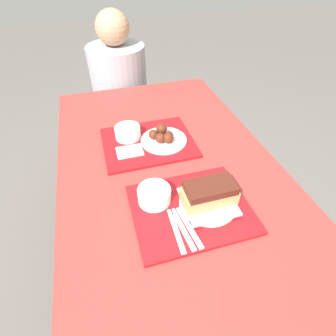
# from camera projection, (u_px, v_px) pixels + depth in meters

# --- Properties ---
(ground_plane) EXTENTS (12.00, 12.00, 0.00)m
(ground_plane) POSITION_uv_depth(u_px,v_px,m) (172.00, 266.00, 1.55)
(ground_plane) COLOR #605B56
(picnic_table) EXTENTS (0.89, 1.66, 0.75)m
(picnic_table) POSITION_uv_depth(u_px,v_px,m) (173.00, 190.00, 1.10)
(picnic_table) COLOR maroon
(picnic_table) RESTS_ON ground_plane
(picnic_bench_far) EXTENTS (0.85, 0.28, 0.46)m
(picnic_bench_far) POSITION_uv_depth(u_px,v_px,m) (133.00, 119.00, 2.03)
(picnic_bench_far) COLOR maroon
(picnic_bench_far) RESTS_ON ground_plane
(tray_near) EXTENTS (0.40, 0.33, 0.01)m
(tray_near) POSITION_uv_depth(u_px,v_px,m) (191.00, 209.00, 0.91)
(tray_near) COLOR #B21419
(tray_near) RESTS_ON picnic_table
(tray_far) EXTENTS (0.40, 0.33, 0.01)m
(tray_far) POSITION_uv_depth(u_px,v_px,m) (148.00, 142.00, 1.19)
(tray_far) COLOR #B21419
(tray_far) RESTS_ON picnic_table
(bowl_coleslaw_near) EXTENTS (0.12, 0.12, 0.05)m
(bowl_coleslaw_near) POSITION_uv_depth(u_px,v_px,m) (154.00, 194.00, 0.91)
(bowl_coleslaw_near) COLOR white
(bowl_coleslaw_near) RESTS_ON tray_near
(brisket_sandwich_plate) EXTENTS (0.20, 0.20, 0.10)m
(brisket_sandwich_plate) POSITION_uv_depth(u_px,v_px,m) (209.00, 196.00, 0.89)
(brisket_sandwich_plate) COLOR white
(brisket_sandwich_plate) RESTS_ON tray_near
(plastic_fork_near) EXTENTS (0.03, 0.17, 0.00)m
(plastic_fork_near) POSITION_uv_depth(u_px,v_px,m) (183.00, 229.00, 0.83)
(plastic_fork_near) COLOR white
(plastic_fork_near) RESTS_ON tray_near
(plastic_knife_near) EXTENTS (0.04, 0.17, 0.00)m
(plastic_knife_near) POSITION_uv_depth(u_px,v_px,m) (189.00, 227.00, 0.84)
(plastic_knife_near) COLOR white
(plastic_knife_near) RESTS_ON tray_near
(plastic_spoon_near) EXTENTS (0.02, 0.17, 0.00)m
(plastic_spoon_near) POSITION_uv_depth(u_px,v_px,m) (176.00, 230.00, 0.83)
(plastic_spoon_near) COLOR white
(plastic_spoon_near) RESTS_ON tray_near
(condiment_packet) EXTENTS (0.04, 0.03, 0.01)m
(condiment_packet) POSITION_uv_depth(u_px,v_px,m) (189.00, 191.00, 0.96)
(condiment_packet) COLOR #A59E93
(condiment_packet) RESTS_ON tray_near
(bowl_coleslaw_far) EXTENTS (0.12, 0.12, 0.05)m
(bowl_coleslaw_far) POSITION_uv_depth(u_px,v_px,m) (128.00, 132.00, 1.19)
(bowl_coleslaw_far) COLOR white
(bowl_coleslaw_far) RESTS_ON tray_far
(wings_plate_far) EXTENTS (0.21, 0.21, 0.06)m
(wings_plate_far) POSITION_uv_depth(u_px,v_px,m) (163.00, 137.00, 1.18)
(wings_plate_far) COLOR white
(wings_plate_far) RESTS_ON tray_far
(napkin_far) EXTENTS (0.11, 0.08, 0.01)m
(napkin_far) POSITION_uv_depth(u_px,v_px,m) (130.00, 151.00, 1.13)
(napkin_far) COLOR white
(napkin_far) RESTS_ON tray_far
(person_seated_across) EXTENTS (0.38, 0.38, 0.68)m
(person_seated_across) POSITION_uv_depth(u_px,v_px,m) (119.00, 76.00, 1.78)
(person_seated_across) COLOR #9E9EA3
(person_seated_across) RESTS_ON picnic_bench_far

